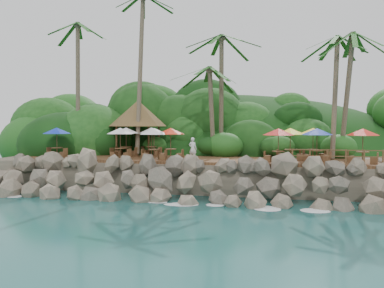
# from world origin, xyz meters

# --- Properties ---
(ground) EXTENTS (140.00, 140.00, 0.00)m
(ground) POSITION_xyz_m (0.00, 0.00, 0.00)
(ground) COLOR #19514F
(ground) RESTS_ON ground
(land_base) EXTENTS (32.00, 25.20, 2.10)m
(land_base) POSITION_xyz_m (0.00, 16.00, 1.05)
(land_base) COLOR gray
(land_base) RESTS_ON ground
(jungle_hill) EXTENTS (44.80, 28.00, 15.40)m
(jungle_hill) POSITION_xyz_m (0.00, 23.50, 0.00)
(jungle_hill) COLOR #143811
(jungle_hill) RESTS_ON ground
(seawall) EXTENTS (29.00, 4.00, 2.30)m
(seawall) POSITION_xyz_m (0.00, 2.00, 1.15)
(seawall) COLOR gray
(seawall) RESTS_ON ground
(terrace) EXTENTS (26.00, 5.00, 0.20)m
(terrace) POSITION_xyz_m (0.00, 6.00, 2.20)
(terrace) COLOR brown
(terrace) RESTS_ON land_base
(jungle_foliage) EXTENTS (44.00, 16.00, 12.00)m
(jungle_foliage) POSITION_xyz_m (0.00, 15.00, 0.00)
(jungle_foliage) COLOR #143811
(jungle_foliage) RESTS_ON ground
(foam_line) EXTENTS (25.20, 0.80, 0.06)m
(foam_line) POSITION_xyz_m (0.00, 0.30, 0.03)
(foam_line) COLOR white
(foam_line) RESTS_ON ground
(palms) EXTENTS (27.81, 7.41, 15.04)m
(palms) POSITION_xyz_m (1.48, 8.61, 12.29)
(palms) COLOR brown
(palms) RESTS_ON ground
(palapa) EXTENTS (4.97, 4.97, 4.60)m
(palapa) POSITION_xyz_m (-5.41, 9.18, 5.79)
(palapa) COLOR brown
(palapa) RESTS_ON ground
(dining_clusters) EXTENTS (25.74, 5.26, 2.32)m
(dining_clusters) POSITION_xyz_m (0.20, 5.72, 4.22)
(dining_clusters) COLOR brown
(dining_clusters) RESTS_ON terrace
(railing) EXTENTS (8.30, 0.10, 1.00)m
(railing) POSITION_xyz_m (11.10, 3.65, 2.91)
(railing) COLOR brown
(railing) RESTS_ON terrace
(waiter) EXTENTS (0.68, 0.53, 1.65)m
(waiter) POSITION_xyz_m (0.31, 4.81, 3.12)
(waiter) COLOR white
(waiter) RESTS_ON terrace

